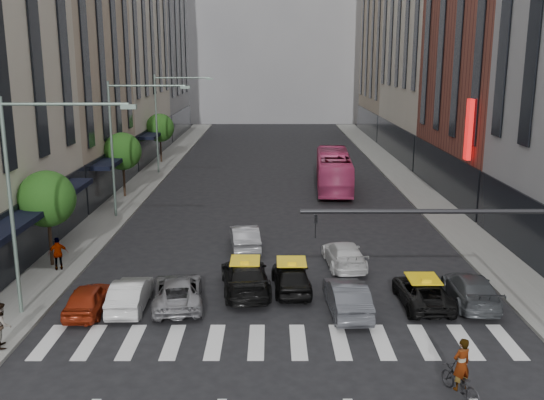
{
  "coord_description": "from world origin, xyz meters",
  "views": [
    {
      "loc": [
        -0.43,
        -19.83,
        10.61
      ],
      "look_at": [
        -0.4,
        8.27,
        4.0
      ],
      "focal_mm": 40.0,
      "sensor_mm": 36.0,
      "label": 1
    }
  ],
  "objects_px": {
    "car_white_front": "(130,294)",
    "bus": "(334,171)",
    "streetlamp_near": "(32,178)",
    "streetlamp_mid": "(125,131)",
    "motorcycle": "(460,383)",
    "streetlamp_far": "(166,111)",
    "car_red": "(88,298)",
    "pedestrian_near": "(2,324)",
    "taxi_center": "(291,277)",
    "taxi_left": "(245,276)",
    "pedestrian_far": "(58,254)"
  },
  "relations": [
    {
      "from": "car_white_front",
      "to": "bus",
      "type": "xyz_separation_m",
      "value": [
        11.25,
        24.48,
        0.91
      ]
    },
    {
      "from": "streetlamp_near",
      "to": "streetlamp_mid",
      "type": "relative_size",
      "value": 1.0
    },
    {
      "from": "motorcycle",
      "to": "streetlamp_mid",
      "type": "bearing_deg",
      "value": -77.67
    },
    {
      "from": "car_white_front",
      "to": "bus",
      "type": "bearing_deg",
      "value": -116.12
    },
    {
      "from": "streetlamp_far",
      "to": "car_red",
      "type": "relative_size",
      "value": 2.45
    },
    {
      "from": "streetlamp_mid",
      "to": "pedestrian_near",
      "type": "relative_size",
      "value": 5.24
    },
    {
      "from": "car_white_front",
      "to": "taxi_center",
      "type": "height_order",
      "value": "taxi_center"
    },
    {
      "from": "taxi_left",
      "to": "bus",
      "type": "relative_size",
      "value": 0.46
    },
    {
      "from": "taxi_left",
      "to": "bus",
      "type": "bearing_deg",
      "value": -112.45
    },
    {
      "from": "car_white_front",
      "to": "bus",
      "type": "height_order",
      "value": "bus"
    },
    {
      "from": "streetlamp_near",
      "to": "bus",
      "type": "bearing_deg",
      "value": 59.64
    },
    {
      "from": "car_white_front",
      "to": "taxi_center",
      "type": "xyz_separation_m",
      "value": [
        7.04,
        2.0,
        0.05
      ]
    },
    {
      "from": "streetlamp_near",
      "to": "car_white_front",
      "type": "xyz_separation_m",
      "value": [
        3.51,
        0.7,
        -5.25
      ]
    },
    {
      "from": "streetlamp_mid",
      "to": "motorcycle",
      "type": "xyz_separation_m",
      "value": [
        15.65,
        -22.33,
        -5.42
      ]
    },
    {
      "from": "streetlamp_near",
      "to": "streetlamp_far",
      "type": "xyz_separation_m",
      "value": [
        0.0,
        32.0,
        0.0
      ]
    },
    {
      "from": "pedestrian_far",
      "to": "pedestrian_near",
      "type": "bearing_deg",
      "value": 73.68
    },
    {
      "from": "bus",
      "to": "car_red",
      "type": "bearing_deg",
      "value": 66.16
    },
    {
      "from": "car_red",
      "to": "motorcycle",
      "type": "bearing_deg",
      "value": 153.82
    },
    {
      "from": "taxi_left",
      "to": "streetlamp_near",
      "type": "bearing_deg",
      "value": 10.6
    },
    {
      "from": "car_white_front",
      "to": "pedestrian_near",
      "type": "distance_m",
      "value": 5.44
    },
    {
      "from": "car_red",
      "to": "car_white_front",
      "type": "height_order",
      "value": "car_white_front"
    },
    {
      "from": "pedestrian_far",
      "to": "streetlamp_far",
      "type": "bearing_deg",
      "value": -114.08
    },
    {
      "from": "car_white_front",
      "to": "pedestrian_near",
      "type": "height_order",
      "value": "pedestrian_near"
    },
    {
      "from": "streetlamp_far",
      "to": "taxi_center",
      "type": "bearing_deg",
      "value": -70.2
    },
    {
      "from": "streetlamp_mid",
      "to": "bus",
      "type": "distance_m",
      "value": 17.91
    },
    {
      "from": "taxi_center",
      "to": "pedestrian_near",
      "type": "height_order",
      "value": "pedestrian_near"
    },
    {
      "from": "pedestrian_near",
      "to": "pedestrian_far",
      "type": "bearing_deg",
      "value": -16.63
    },
    {
      "from": "streetlamp_near",
      "to": "bus",
      "type": "relative_size",
      "value": 0.8
    },
    {
      "from": "taxi_left",
      "to": "pedestrian_near",
      "type": "bearing_deg",
      "value": 26.49
    },
    {
      "from": "streetlamp_far",
      "to": "motorcycle",
      "type": "height_order",
      "value": "streetlamp_far"
    },
    {
      "from": "bus",
      "to": "pedestrian_far",
      "type": "bearing_deg",
      "value": 55.05
    },
    {
      "from": "bus",
      "to": "streetlamp_far",
      "type": "bearing_deg",
      "value": -21.18
    },
    {
      "from": "taxi_center",
      "to": "streetlamp_near",
      "type": "bearing_deg",
      "value": 10.58
    },
    {
      "from": "taxi_left",
      "to": "bus",
      "type": "distance_m",
      "value": 23.45
    },
    {
      "from": "car_white_front",
      "to": "taxi_left",
      "type": "xyz_separation_m",
      "value": [
        4.9,
        1.92,
        0.09
      ]
    },
    {
      "from": "motorcycle",
      "to": "taxi_center",
      "type": "bearing_deg",
      "value": -83.22
    },
    {
      "from": "car_red",
      "to": "pedestrian_near",
      "type": "bearing_deg",
      "value": 56.8
    },
    {
      "from": "pedestrian_near",
      "to": "pedestrian_far",
      "type": "height_order",
      "value": "pedestrian_near"
    },
    {
      "from": "streetlamp_near",
      "to": "car_red",
      "type": "distance_m",
      "value": 5.59
    },
    {
      "from": "streetlamp_mid",
      "to": "pedestrian_far",
      "type": "xyz_separation_m",
      "value": [
        -1.14,
        -10.75,
        -4.91
      ]
    },
    {
      "from": "streetlamp_near",
      "to": "car_white_front",
      "type": "height_order",
      "value": "streetlamp_near"
    },
    {
      "from": "taxi_center",
      "to": "motorcycle",
      "type": "relative_size",
      "value": 2.26
    },
    {
      "from": "pedestrian_far",
      "to": "car_red",
      "type": "bearing_deg",
      "value": 99.18
    },
    {
      "from": "car_white_front",
      "to": "taxi_left",
      "type": "height_order",
      "value": "taxi_left"
    },
    {
      "from": "pedestrian_near",
      "to": "car_red",
      "type": "bearing_deg",
      "value": -54.57
    },
    {
      "from": "taxi_center",
      "to": "bus",
      "type": "bearing_deg",
      "value": -104.42
    },
    {
      "from": "motorcycle",
      "to": "pedestrian_far",
      "type": "relative_size",
      "value": 1.1
    },
    {
      "from": "taxi_left",
      "to": "motorcycle",
      "type": "height_order",
      "value": "taxi_left"
    },
    {
      "from": "bus",
      "to": "pedestrian_far",
      "type": "relative_size",
      "value": 6.67
    },
    {
      "from": "streetlamp_near",
      "to": "car_white_front",
      "type": "relative_size",
      "value": 2.26
    }
  ]
}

